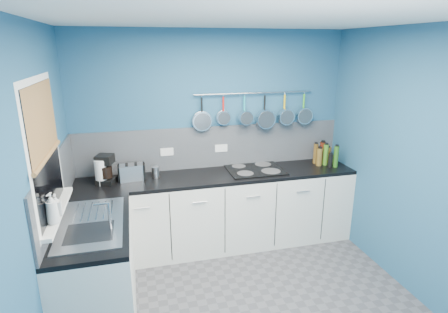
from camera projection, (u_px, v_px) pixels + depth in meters
name	position (u px, v px, depth m)	size (l,w,h in m)	color
floor	(250.00, 311.00, 3.31)	(3.20, 3.00, 0.02)	#47474C
ceiling	(257.00, 16.00, 2.57)	(3.20, 3.00, 0.02)	white
wall_back	(212.00, 138.00, 4.34)	(3.20, 0.02, 2.50)	#225173
wall_front	(367.00, 306.00, 1.54)	(3.20, 0.02, 2.50)	#225173
wall_left	(36.00, 202.00, 2.56)	(0.02, 3.00, 2.50)	#225173
wall_right	(420.00, 167.00, 3.32)	(0.02, 3.00, 2.50)	#225173
backsplash_back	(213.00, 147.00, 4.35)	(3.20, 0.02, 0.50)	slate
backsplash_left	(57.00, 185.00, 3.15)	(0.02, 1.80, 0.50)	slate
cabinet_run_back	(219.00, 212.00, 4.29)	(3.20, 0.60, 0.86)	silver
worktop_back	(219.00, 176.00, 4.16)	(3.20, 0.60, 0.04)	black
cabinet_run_left	(98.00, 272.00, 3.15)	(0.60, 1.20, 0.86)	silver
worktop_left	(92.00, 225.00, 3.02)	(0.60, 1.20, 0.04)	black
window_frame	(45.00, 150.00, 2.76)	(0.01, 1.00, 1.10)	white
window_glass	(45.00, 150.00, 2.76)	(0.01, 0.90, 1.00)	black
bamboo_blind	(42.00, 121.00, 2.69)	(0.01, 0.90, 0.55)	#A26E45
window_sill	(57.00, 211.00, 2.91)	(0.10, 0.98, 0.03)	white
sink_unit	(92.00, 222.00, 3.01)	(0.50, 0.95, 0.01)	silver
mixer_tap	(109.00, 216.00, 2.84)	(0.12, 0.08, 0.26)	silver
socket_left	(167.00, 152.00, 4.21)	(0.15, 0.01, 0.09)	white
socket_right	(221.00, 148.00, 4.36)	(0.15, 0.01, 0.09)	white
pot_rail	(255.00, 93.00, 4.25)	(0.02, 0.02, 1.45)	silver
soap_bottle_a	(52.00, 208.00, 2.65)	(0.09, 0.09, 0.24)	white
soap_bottle_b	(56.00, 205.00, 2.79)	(0.08, 0.08, 0.17)	white
paper_towel	(101.00, 172.00, 3.81)	(0.12, 0.12, 0.27)	white
coffee_maker	(105.00, 170.00, 3.84)	(0.18, 0.19, 0.31)	black
toaster	(132.00, 172.00, 3.96)	(0.27, 0.15, 0.17)	silver
canister	(156.00, 172.00, 4.05)	(0.08, 0.08, 0.12)	silver
hob	(254.00, 169.00, 4.31)	(0.65, 0.57, 0.01)	black
pan_0	(202.00, 113.00, 4.15)	(0.22, 0.05, 0.41)	silver
pan_1	(223.00, 110.00, 4.20)	(0.16, 0.06, 0.35)	silver
pan_2	(244.00, 109.00, 4.26)	(0.17, 0.13, 0.36)	silver
pan_3	(265.00, 111.00, 4.33)	(0.23, 0.11, 0.42)	silver
pan_4	(284.00, 108.00, 4.38)	(0.19, 0.12, 0.38)	silver
pan_5	(304.00, 108.00, 4.44)	(0.20, 0.09, 0.39)	silver
condiment_0	(328.00, 155.00, 4.57)	(0.06, 0.06, 0.19)	#8C5914
condiment_1	(322.00, 153.00, 4.53)	(0.07, 0.07, 0.26)	#4C190C
condiment_2	(316.00, 154.00, 4.51)	(0.06, 0.06, 0.25)	brown
condiment_3	(331.00, 160.00, 4.50)	(0.05, 0.05, 0.11)	olive
condiment_4	(326.00, 155.00, 4.45)	(0.06, 0.06, 0.26)	#3F721E
condiment_5	(319.00, 157.00, 4.43)	(0.07, 0.07, 0.22)	brown
condiment_6	(336.00, 157.00, 4.37)	(0.06, 0.06, 0.26)	#265919
condiment_7	(330.00, 161.00, 4.38)	(0.05, 0.05, 0.16)	black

